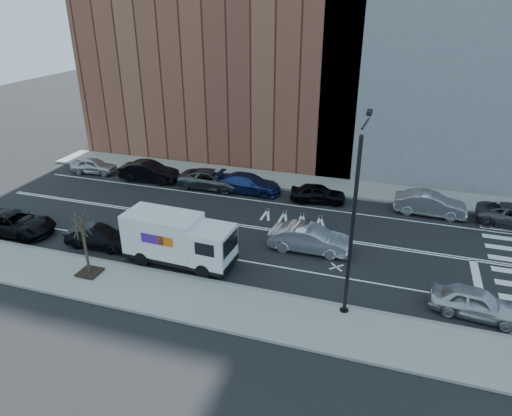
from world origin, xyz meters
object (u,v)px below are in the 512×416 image
Objects in this scene: far_parked_b at (149,172)px; near_parked_front at (476,303)px; driving_sedan at (309,239)px; far_parked_a at (94,166)px; fedex_van at (178,239)px.

far_parked_b is 1.17× the size of near_parked_front.
near_parked_front is at bearing -113.54° from driving_sedan.
near_parked_front is (29.86, -11.28, 0.04)m from far_parked_a.
fedex_van is at bearing 117.26° from driving_sedan.
far_parked_a is at bearing 143.53° from fedex_van.
fedex_van is at bearing -135.74° from far_parked_a.
far_parked_b is at bearing 72.20° from near_parked_front.
far_parked_b reaches higher than far_parked_a.
driving_sedan is 9.72m from near_parked_front.
far_parked_b is at bearing 129.38° from fedex_van.
driving_sedan reaches higher than far_parked_a.
fedex_van reaches higher than far_parked_b.
driving_sedan reaches higher than near_parked_front.
far_parked_a is at bearing 76.14° from near_parked_front.
fedex_van is 15.93m from near_parked_front.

